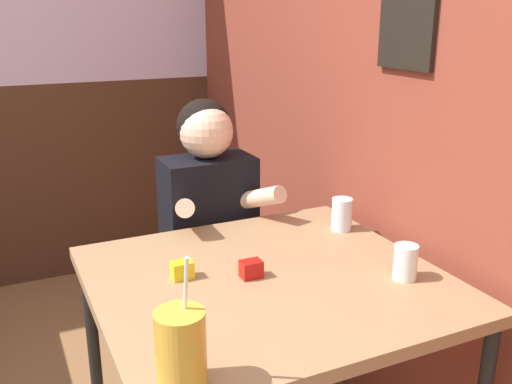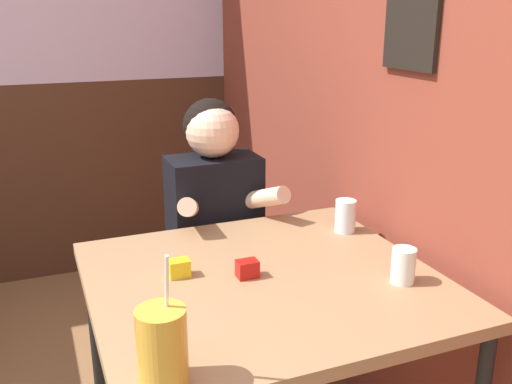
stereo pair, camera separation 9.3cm
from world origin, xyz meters
TOP-DOWN VIEW (x-y plane):
  - brick_wall_right at (1.45, 1.14)m, footprint 0.08×4.28m
  - main_table at (0.89, 0.40)m, footprint 0.97×0.91m
  - person_seated at (0.94, 1.01)m, footprint 0.42×0.40m
  - cocktail_pitcher at (0.52, 0.03)m, footprint 0.10×0.10m
  - glass_near_pitcher at (1.29, 0.62)m, footprint 0.07×0.07m
  - glass_center at (1.24, 0.23)m, footprint 0.07×0.07m
  - condiment_ketchup at (0.85, 0.42)m, footprint 0.06×0.04m
  - condiment_mustard at (0.67, 0.50)m, footprint 0.06×0.04m

SIDE VIEW (x-z plane):
  - person_seated at x=0.94m, z-range 0.03..1.19m
  - main_table at x=0.89m, z-range 0.31..1.05m
  - condiment_ketchup at x=0.85m, z-range 0.74..0.79m
  - condiment_mustard at x=0.67m, z-range 0.74..0.79m
  - glass_center at x=1.24m, z-range 0.74..0.84m
  - glass_near_pitcher at x=1.29m, z-range 0.74..0.85m
  - cocktail_pitcher at x=0.52m, z-range 0.68..0.97m
  - brick_wall_right at x=1.45m, z-range 0.00..2.70m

